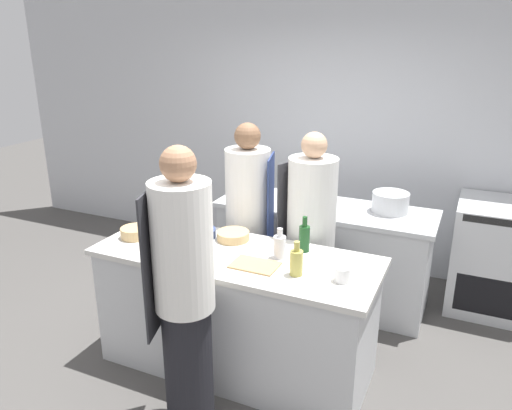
{
  "coord_description": "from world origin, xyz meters",
  "views": [
    {
      "loc": [
        1.44,
        -2.82,
        2.38
      ],
      "look_at": [
        0.0,
        0.35,
        1.16
      ],
      "focal_mm": 35.0,
      "sensor_mm": 36.0,
      "label": 1
    }
  ],
  "objects_px": {
    "chef_at_pass_far": "(310,240)",
    "cup": "(342,274)",
    "bowl_mixing_large": "(199,233)",
    "oven_range": "(495,257)",
    "bottle_wine": "(296,262)",
    "chef_at_prep_near": "(184,295)",
    "bowl_ceramic_blue": "(233,236)",
    "chef_at_stove": "(248,227)",
    "bowl_prep_small": "(135,232)",
    "stockpot": "(390,202)",
    "bowl_wooden_salad": "(184,254)",
    "bottle_olive_oil": "(280,246)",
    "bottle_vinegar": "(304,238)"
  },
  "relations": [
    {
      "from": "stockpot",
      "to": "bowl_wooden_salad",
      "type": "bearing_deg",
      "value": -125.89
    },
    {
      "from": "chef_at_stove",
      "to": "stockpot",
      "type": "xyz_separation_m",
      "value": [
        1.02,
        0.69,
        0.14
      ]
    },
    {
      "from": "bowl_wooden_salad",
      "to": "chef_at_pass_far",
      "type": "bearing_deg",
      "value": 52.51
    },
    {
      "from": "chef_at_prep_near",
      "to": "bowl_prep_small",
      "type": "distance_m",
      "value": 0.99
    },
    {
      "from": "bottle_wine",
      "to": "bowl_prep_small",
      "type": "xyz_separation_m",
      "value": [
        -1.31,
        0.07,
        -0.05
      ]
    },
    {
      "from": "bowl_prep_small",
      "to": "bowl_mixing_large",
      "type": "bearing_deg",
      "value": 25.26
    },
    {
      "from": "bottle_olive_oil",
      "to": "bowl_mixing_large",
      "type": "bearing_deg",
      "value": 173.01
    },
    {
      "from": "bowl_prep_small",
      "to": "cup",
      "type": "height_order",
      "value": "cup"
    },
    {
      "from": "bottle_vinegar",
      "to": "cup",
      "type": "xyz_separation_m",
      "value": [
        0.37,
        -0.33,
        -0.06
      ]
    },
    {
      "from": "bowl_prep_small",
      "to": "bowl_ceramic_blue",
      "type": "relative_size",
      "value": 0.88
    },
    {
      "from": "chef_at_stove",
      "to": "bowl_mixing_large",
      "type": "height_order",
      "value": "chef_at_stove"
    },
    {
      "from": "oven_range",
      "to": "chef_at_stove",
      "type": "relative_size",
      "value": 0.57
    },
    {
      "from": "bowl_mixing_large",
      "to": "bowl_prep_small",
      "type": "relative_size",
      "value": 1.2
    },
    {
      "from": "bowl_prep_small",
      "to": "bowl_wooden_salad",
      "type": "relative_size",
      "value": 0.81
    },
    {
      "from": "bowl_prep_small",
      "to": "stockpot",
      "type": "xyz_separation_m",
      "value": [
        1.64,
        1.36,
        0.05
      ]
    },
    {
      "from": "bottle_olive_oil",
      "to": "bottle_wine",
      "type": "relative_size",
      "value": 0.94
    },
    {
      "from": "bottle_olive_oil",
      "to": "oven_range",
      "type": "bearing_deg",
      "value": 49.35
    },
    {
      "from": "bottle_vinegar",
      "to": "bowl_prep_small",
      "type": "relative_size",
      "value": 1.21
    },
    {
      "from": "bowl_ceramic_blue",
      "to": "stockpot",
      "type": "xyz_separation_m",
      "value": [
        0.95,
        1.1,
        0.05
      ]
    },
    {
      "from": "bottle_wine",
      "to": "chef_at_prep_near",
      "type": "bearing_deg",
      "value": -135.02
    },
    {
      "from": "bowl_ceramic_blue",
      "to": "chef_at_stove",
      "type": "bearing_deg",
      "value": 99.34
    },
    {
      "from": "oven_range",
      "to": "cup",
      "type": "height_order",
      "value": "cup"
    },
    {
      "from": "stockpot",
      "to": "oven_range",
      "type": "bearing_deg",
      "value": 23.95
    },
    {
      "from": "chef_at_pass_far",
      "to": "stockpot",
      "type": "xyz_separation_m",
      "value": [
        0.48,
        0.71,
        0.16
      ]
    },
    {
      "from": "bowl_ceramic_blue",
      "to": "bottle_olive_oil",
      "type": "bearing_deg",
      "value": -18.64
    },
    {
      "from": "chef_at_prep_near",
      "to": "cup",
      "type": "relative_size",
      "value": 18.34
    },
    {
      "from": "chef_at_pass_far",
      "to": "bowl_prep_small",
      "type": "xyz_separation_m",
      "value": [
        -1.16,
        -0.66,
        0.11
      ]
    },
    {
      "from": "stockpot",
      "to": "chef_at_prep_near",
      "type": "bearing_deg",
      "value": -113.26
    },
    {
      "from": "chef_at_stove",
      "to": "bottle_olive_oil",
      "type": "height_order",
      "value": "chef_at_stove"
    },
    {
      "from": "bottle_vinegar",
      "to": "cup",
      "type": "height_order",
      "value": "bottle_vinegar"
    },
    {
      "from": "bottle_olive_oil",
      "to": "bowl_wooden_salad",
      "type": "xyz_separation_m",
      "value": [
        -0.59,
        -0.28,
        -0.05
      ]
    },
    {
      "from": "chef_at_prep_near",
      "to": "bowl_mixing_large",
      "type": "relative_size",
      "value": 7.06
    },
    {
      "from": "bottle_vinegar",
      "to": "bottle_olive_oil",
      "type": "bearing_deg",
      "value": -124.09
    },
    {
      "from": "stockpot",
      "to": "bowl_prep_small",
      "type": "bearing_deg",
      "value": -140.23
    },
    {
      "from": "bowl_prep_small",
      "to": "bowl_wooden_salad",
      "type": "height_order",
      "value": "bowl_prep_small"
    },
    {
      "from": "bottle_olive_oil",
      "to": "bowl_mixing_large",
      "type": "distance_m",
      "value": 0.7
    },
    {
      "from": "bottle_vinegar",
      "to": "bowl_mixing_large",
      "type": "distance_m",
      "value": 0.81
    },
    {
      "from": "chef_at_stove",
      "to": "bowl_prep_small",
      "type": "height_order",
      "value": "chef_at_stove"
    },
    {
      "from": "chef_at_prep_near",
      "to": "cup",
      "type": "bearing_deg",
      "value": -72.32
    },
    {
      "from": "oven_range",
      "to": "bowl_ceramic_blue",
      "type": "relative_size",
      "value": 4.04
    },
    {
      "from": "chef_at_prep_near",
      "to": "chef_at_stove",
      "type": "bearing_deg",
      "value": -8.57
    },
    {
      "from": "bowl_mixing_large",
      "to": "oven_range",
      "type": "bearing_deg",
      "value": 36.57
    },
    {
      "from": "chef_at_pass_far",
      "to": "bowl_ceramic_blue",
      "type": "height_order",
      "value": "chef_at_pass_far"
    },
    {
      "from": "bowl_wooden_salad",
      "to": "cup",
      "type": "xyz_separation_m",
      "value": [
        1.07,
        0.13,
        0.01
      ]
    },
    {
      "from": "oven_range",
      "to": "bowl_mixing_large",
      "type": "height_order",
      "value": "oven_range"
    },
    {
      "from": "cup",
      "to": "chef_at_pass_far",
      "type": "bearing_deg",
      "value": 122.19
    },
    {
      "from": "oven_range",
      "to": "chef_at_pass_far",
      "type": "xyz_separation_m",
      "value": [
        -1.37,
        -1.1,
        0.35
      ]
    },
    {
      "from": "chef_at_stove",
      "to": "oven_range",
      "type": "bearing_deg",
      "value": 104.65
    },
    {
      "from": "chef_at_pass_far",
      "to": "cup",
      "type": "xyz_separation_m",
      "value": [
        0.44,
        -0.7,
        0.12
      ]
    },
    {
      "from": "chef_at_stove",
      "to": "bowl_mixing_large",
      "type": "xyz_separation_m",
      "value": [
        -0.19,
        -0.47,
        0.09
      ]
    }
  ]
}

